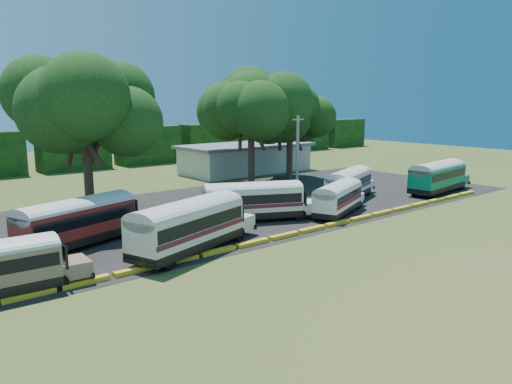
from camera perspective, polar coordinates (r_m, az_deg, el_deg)
ground at (r=37.69m, az=5.91°, el=-5.15°), size 160.00×160.00×0.00m
asphalt_strip at (r=47.17m, az=-3.68°, el=-1.93°), size 64.00×24.00×0.02m
curb at (r=38.33m, az=4.84°, el=-4.64°), size 53.70×0.45×0.30m
terminal_building at (r=71.16m, az=-1.16°, el=3.92°), size 19.00×9.00×4.00m
treeline_backdrop at (r=78.13m, az=-20.11°, el=4.59°), size 130.00×4.00×6.00m
bus_red at (r=36.91m, az=-19.52°, el=-2.89°), size 10.75×5.55×3.44m
bus_cream_west at (r=33.54m, az=-7.55°, el=-3.53°), size 11.32×5.99×3.63m
bus_cream_east at (r=42.16m, az=-0.12°, el=-0.80°), size 10.23×6.49×3.33m
bus_white_red at (r=45.11m, az=9.42°, el=-0.49°), size 9.04×5.44×2.92m
bus_white_blue at (r=52.07m, az=10.63°, el=1.09°), size 9.87×5.76×3.18m
bus_teal at (r=58.41m, az=20.13°, el=1.84°), size 10.88×3.81×3.50m
tree_west at (r=45.35m, az=-19.07°, el=9.63°), size 9.86×9.86×13.57m
tree_center at (r=59.09m, az=-0.56°, el=10.11°), size 10.14×10.14×13.53m
tree_east at (r=64.01m, az=3.91°, el=9.13°), size 8.36×8.36×11.80m
utility_pole at (r=54.28m, az=4.76°, el=4.34°), size 1.60×0.30×8.51m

